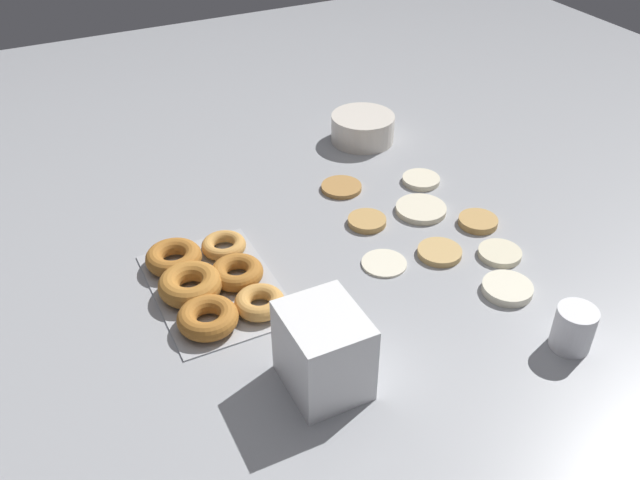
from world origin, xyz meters
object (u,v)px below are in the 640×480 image
pancake_8 (384,262)px  donut_tray (209,282)px  pancake_1 (341,187)px  pancake_5 (367,221)px  pancake_6 (507,288)px  batter_bowl (363,128)px  pancake_4 (500,253)px  pancake_3 (421,209)px  pancake_2 (421,180)px  paper_cup (574,328)px  pancake_0 (440,252)px  pancake_7 (478,221)px  container_stack (323,351)px

pancake_8 → donut_tray: size_ratio=0.28×
pancake_1 → pancake_5: size_ratio=1.13×
pancake_6 → donut_tray: bearing=-117.0°
pancake_5 → batter_bowl: bearing=152.2°
pancake_1 → pancake_8: bearing=-11.1°
pancake_4 → pancake_6: bearing=-31.6°
pancake_4 → pancake_3: bearing=-165.6°
pancake_2 → batter_bowl: size_ratio=0.54×
pancake_2 → batter_bowl: bearing=-175.3°
donut_tray → paper_cup: (0.41, 0.50, 0.02)m
pancake_0 → donut_tray: 0.46m
pancake_1 → pancake_2: pancake_2 is taller
pancake_4 → pancake_5: 0.28m
pancake_6 → pancake_7: bearing=156.9°
pancake_0 → pancake_7: size_ratio=1.07×
pancake_8 → container_stack: (0.22, -0.24, 0.07)m
pancake_8 → paper_cup: size_ratio=1.13×
pancake_2 → paper_cup: bearing=-7.2°
pancake_8 → pancake_7: bearing=96.9°
donut_tray → paper_cup: 0.64m
pancake_1 → pancake_8: same height
pancake_5 → container_stack: bearing=-38.4°
pancake_4 → pancake_7: size_ratio=1.03×
pancake_1 → container_stack: (0.50, -0.30, 0.07)m
pancake_5 → donut_tray: (0.06, -0.37, 0.01)m
pancake_5 → donut_tray: donut_tray is taller
paper_cup → pancake_1: bearing=-169.9°
pancake_4 → pancake_8: (-0.08, -0.22, -0.00)m
pancake_1 → pancake_7: bearing=37.2°
pancake_7 → pancake_8: bearing=-83.1°
pancake_0 → container_stack: size_ratio=0.63×
pancake_6 → pancake_7: size_ratio=1.13×
donut_tray → batter_bowl: (-0.40, 0.55, 0.02)m
donut_tray → container_stack: (0.30, 0.09, 0.05)m
pancake_4 → pancake_2: bearing=176.9°
pancake_8 → paper_cup: (0.33, 0.17, 0.03)m
pancake_7 → pancake_6: bearing=-23.1°
pancake_7 → donut_tray: (-0.05, -0.58, 0.01)m
pancake_0 → pancake_8: (-0.02, -0.11, -0.00)m
pancake_6 → pancake_8: bearing=-136.9°
paper_cup → pancake_5: bearing=-164.9°
pancake_8 → batter_bowl: size_ratio=0.55×
pancake_2 → pancake_8: pancake_2 is taller
pancake_2 → donut_tray: (0.15, -0.57, 0.01)m
pancake_0 → donut_tray: (-0.10, -0.45, 0.01)m
batter_bowl → paper_cup: (0.81, -0.05, 0.00)m
pancake_7 → pancake_2: bearing=-176.5°
pancake_5 → pancake_6: 0.33m
pancake_7 → pancake_8: 0.25m
pancake_7 → container_stack: 0.56m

